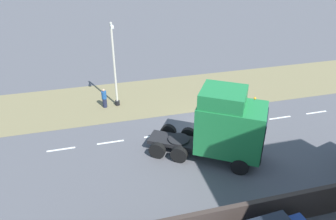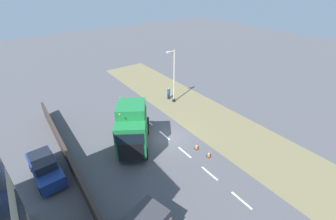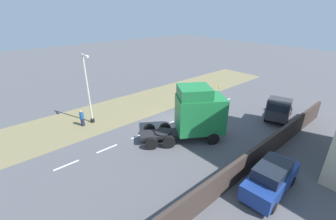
# 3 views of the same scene
# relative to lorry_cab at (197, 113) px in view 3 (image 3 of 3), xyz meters

# --- Properties ---
(ground_plane) EXTENTS (120.00, 120.00, 0.00)m
(ground_plane) POSITION_rel_lorry_cab_xyz_m (-3.57, 0.51, -2.36)
(ground_plane) COLOR #515156
(ground_plane) RESTS_ON ground
(grass_verge) EXTENTS (7.00, 44.00, 0.01)m
(grass_verge) POSITION_rel_lorry_cab_xyz_m (-9.57, 0.51, -2.35)
(grass_verge) COLOR olive
(grass_verge) RESTS_ON ground
(lane_markings) EXTENTS (0.16, 21.00, 0.00)m
(lane_markings) POSITION_rel_lorry_cab_xyz_m (-3.57, -0.19, -2.36)
(lane_markings) COLOR white
(lane_markings) RESTS_ON ground
(boundary_wall) EXTENTS (0.25, 24.00, 1.76)m
(boundary_wall) POSITION_rel_lorry_cab_xyz_m (5.43, 0.51, -1.48)
(boundary_wall) COLOR #382D28
(boundary_wall) RESTS_ON ground
(lorry_cab) EXTENTS (5.72, 6.95, 4.84)m
(lorry_cab) POSITION_rel_lorry_cab_xyz_m (0.00, 0.00, 0.00)
(lorry_cab) COLOR black
(lorry_cab) RESTS_ON ground
(flatbed_truck) EXTENTS (3.34, 5.49, 2.51)m
(flatbed_truck) POSITION_rel_lorry_cab_xyz_m (3.20, 8.39, -1.04)
(flatbed_truck) COLOR #333338
(flatbed_truck) RESTS_ON ground
(parked_car) EXTENTS (2.14, 4.71, 1.98)m
(parked_car) POSITION_rel_lorry_cab_xyz_m (7.19, -1.21, -1.39)
(parked_car) COLOR navy
(parked_car) RESTS_ON ground
(lamp_post) EXTENTS (1.30, 0.37, 6.72)m
(lamp_post) POSITION_rel_lorry_cab_xyz_m (-8.68, -5.47, 0.68)
(lamp_post) COLOR black
(lamp_post) RESTS_ON ground
(pedestrian) EXTENTS (0.39, 0.39, 1.62)m
(pedestrian) POSITION_rel_lorry_cab_xyz_m (-8.65, -6.47, -1.57)
(pedestrian) COLOR #1E233D
(pedestrian) RESTS_ON ground
(traffic_cone_lead) EXTENTS (0.36, 0.36, 0.58)m
(traffic_cone_lead) POSITION_rel_lorry_cab_xyz_m (-4.96, 4.70, -2.08)
(traffic_cone_lead) COLOR black
(traffic_cone_lead) RESTS_ON ground
(traffic_cone_trailing) EXTENTS (0.36, 0.36, 0.58)m
(traffic_cone_trailing) POSITION_rel_lorry_cab_xyz_m (-4.79, 3.27, -2.08)
(traffic_cone_trailing) COLOR black
(traffic_cone_trailing) RESTS_ON ground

